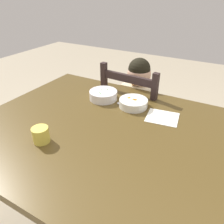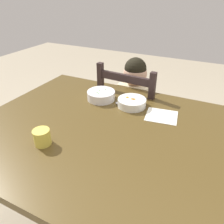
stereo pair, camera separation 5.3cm
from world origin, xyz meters
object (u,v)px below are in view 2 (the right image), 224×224
(bowl_of_carrots, at_px, (132,102))
(drinking_cup, at_px, (42,137))
(dining_table, at_px, (117,145))
(child_figure, at_px, (132,101))
(spoon, at_px, (122,104))
(bowl_of_peas, at_px, (101,95))
(dining_chair, at_px, (131,120))

(bowl_of_carrots, height_order, drinking_cup, drinking_cup)
(dining_table, relative_size, child_figure, 1.57)
(child_figure, xyz_separation_m, spoon, (0.04, -0.31, 0.13))
(drinking_cup, bearing_deg, bowl_of_peas, 87.44)
(child_figure, distance_m, bowl_of_carrots, 0.34)
(dining_table, xyz_separation_m, dining_chair, (-0.14, 0.57, -0.21))
(dining_chair, xyz_separation_m, bowl_of_peas, (-0.10, -0.30, 0.33))
(bowl_of_peas, xyz_separation_m, bowl_of_carrots, (0.21, 0.00, -0.00))
(bowl_of_peas, height_order, drinking_cup, drinking_cup)
(bowl_of_peas, distance_m, bowl_of_carrots, 0.21)
(dining_chair, xyz_separation_m, bowl_of_carrots, (0.11, -0.30, 0.33))
(dining_chair, distance_m, child_figure, 0.18)
(drinking_cup, bearing_deg, bowl_of_carrots, 65.76)
(dining_table, distance_m, child_figure, 0.58)
(bowl_of_carrots, bearing_deg, child_figure, 109.44)
(dining_chair, distance_m, drinking_cup, 0.89)
(dining_chair, distance_m, spoon, 0.44)
(dining_chair, xyz_separation_m, drinking_cup, (-0.12, -0.81, 0.34))
(dining_chair, relative_size, spoon, 6.62)
(spoon, bearing_deg, drinking_cup, -108.94)
(dining_chair, xyz_separation_m, spoon, (0.05, -0.31, 0.31))
(bowl_of_peas, bearing_deg, spoon, -5.12)
(dining_chair, bearing_deg, bowl_of_peas, -108.63)
(dining_table, relative_size, drinking_cup, 19.32)
(bowl_of_carrots, distance_m, spoon, 0.06)
(dining_table, height_order, spoon, spoon)
(dining_chair, relative_size, bowl_of_peas, 5.25)
(dining_table, xyz_separation_m, child_figure, (-0.13, 0.57, -0.04))
(child_figure, relative_size, drinking_cup, 12.34)
(dining_chair, relative_size, bowl_of_carrots, 5.45)
(dining_table, height_order, bowl_of_peas, bowl_of_peas)
(dining_table, xyz_separation_m, spoon, (-0.09, 0.26, 0.09))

